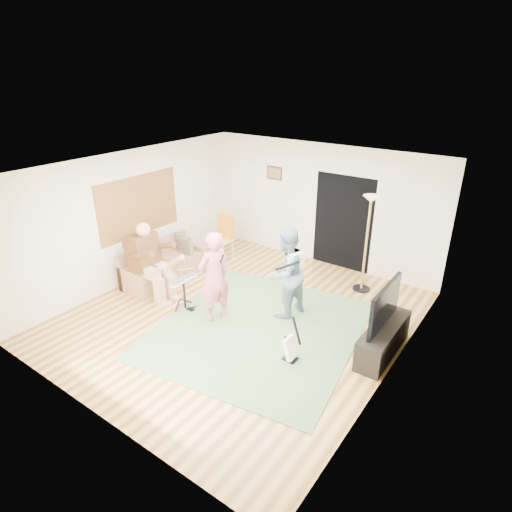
{
  "coord_description": "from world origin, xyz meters",
  "views": [
    {
      "loc": [
        4.13,
        -5.26,
        4.2
      ],
      "look_at": [
        0.15,
        0.3,
        1.13
      ],
      "focal_mm": 30.0,
      "sensor_mm": 36.0,
      "label": 1
    }
  ],
  "objects_px": {
    "guitar_spare": "(291,348)",
    "television": "(385,306)",
    "drum_kit": "(184,295)",
    "sofa": "(163,267)",
    "tv_cabinet": "(383,339)",
    "dining_chair": "(222,244)",
    "torchiere_lamp": "(368,227)",
    "singer": "(214,277)",
    "guitarist": "(286,273)"
  },
  "relations": [
    {
      "from": "singer",
      "to": "dining_chair",
      "type": "xyz_separation_m",
      "value": [
        -1.57,
        2.09,
        -0.46
      ]
    },
    {
      "from": "sofa",
      "to": "drum_kit",
      "type": "distance_m",
      "value": 1.44
    },
    {
      "from": "singer",
      "to": "dining_chair",
      "type": "bearing_deg",
      "value": -127.21
    },
    {
      "from": "drum_kit",
      "to": "singer",
      "type": "xyz_separation_m",
      "value": [
        0.68,
        0.08,
        0.55
      ]
    },
    {
      "from": "guitarist",
      "to": "tv_cabinet",
      "type": "bearing_deg",
      "value": 99.7
    },
    {
      "from": "dining_chair",
      "to": "drum_kit",
      "type": "bearing_deg",
      "value": -67.62
    },
    {
      "from": "torchiere_lamp",
      "to": "dining_chair",
      "type": "relative_size",
      "value": 1.9
    },
    {
      "from": "sofa",
      "to": "guitar_spare",
      "type": "relative_size",
      "value": 2.33
    },
    {
      "from": "sofa",
      "to": "guitar_spare",
      "type": "height_order",
      "value": "guitar_spare"
    },
    {
      "from": "guitarist",
      "to": "television",
      "type": "relative_size",
      "value": 1.48
    },
    {
      "from": "guitar_spare",
      "to": "dining_chair",
      "type": "distance_m",
      "value": 4.05
    },
    {
      "from": "guitarist",
      "to": "dining_chair",
      "type": "height_order",
      "value": "guitarist"
    },
    {
      "from": "television",
      "to": "drum_kit",
      "type": "bearing_deg",
      "value": -166.32
    },
    {
      "from": "sofa",
      "to": "dining_chair",
      "type": "bearing_deg",
      "value": 75.24
    },
    {
      "from": "singer",
      "to": "guitarist",
      "type": "relative_size",
      "value": 0.98
    },
    {
      "from": "torchiere_lamp",
      "to": "television",
      "type": "xyz_separation_m",
      "value": [
        1.05,
        -1.8,
        -0.5
      ]
    },
    {
      "from": "drum_kit",
      "to": "television",
      "type": "bearing_deg",
      "value": 13.68
    },
    {
      "from": "guitarist",
      "to": "guitar_spare",
      "type": "xyz_separation_m",
      "value": [
        0.8,
        -1.09,
        -0.62
      ]
    },
    {
      "from": "singer",
      "to": "drum_kit",
      "type": "bearing_deg",
      "value": -67.46
    },
    {
      "from": "tv_cabinet",
      "to": "television",
      "type": "xyz_separation_m",
      "value": [
        -0.05,
        0.0,
        0.6
      ]
    },
    {
      "from": "torchiere_lamp",
      "to": "television",
      "type": "relative_size",
      "value": 1.74
    },
    {
      "from": "guitar_spare",
      "to": "television",
      "type": "xyz_separation_m",
      "value": [
        1.03,
        1.01,
        0.62
      ]
    },
    {
      "from": "sofa",
      "to": "tv_cabinet",
      "type": "distance_m",
      "value": 4.79
    },
    {
      "from": "singer",
      "to": "tv_cabinet",
      "type": "height_order",
      "value": "singer"
    },
    {
      "from": "dining_chair",
      "to": "tv_cabinet",
      "type": "height_order",
      "value": "dining_chair"
    },
    {
      "from": "tv_cabinet",
      "to": "singer",
      "type": "bearing_deg",
      "value": -164.88
    },
    {
      "from": "tv_cabinet",
      "to": "guitar_spare",
      "type": "bearing_deg",
      "value": -136.78
    },
    {
      "from": "singer",
      "to": "tv_cabinet",
      "type": "relative_size",
      "value": 1.19
    },
    {
      "from": "drum_kit",
      "to": "guitar_spare",
      "type": "height_order",
      "value": "guitar_spare"
    },
    {
      "from": "singer",
      "to": "torchiere_lamp",
      "type": "height_order",
      "value": "torchiere_lamp"
    },
    {
      "from": "sofa",
      "to": "torchiere_lamp",
      "type": "xyz_separation_m",
      "value": [
        3.68,
        1.99,
        1.1
      ]
    },
    {
      "from": "singer",
      "to": "guitarist",
      "type": "xyz_separation_m",
      "value": [
        0.94,
        0.84,
        0.01
      ]
    },
    {
      "from": "singer",
      "to": "guitarist",
      "type": "bearing_deg",
      "value": 147.47
    },
    {
      "from": "singer",
      "to": "guitar_spare",
      "type": "relative_size",
      "value": 2.07
    },
    {
      "from": "drum_kit",
      "to": "guitar_spare",
      "type": "distance_m",
      "value": 2.43
    },
    {
      "from": "sofa",
      "to": "television",
      "type": "xyz_separation_m",
      "value": [
        4.73,
        0.19,
        0.6
      ]
    },
    {
      "from": "sofa",
      "to": "tv_cabinet",
      "type": "relative_size",
      "value": 1.34
    },
    {
      "from": "drum_kit",
      "to": "guitar_spare",
      "type": "xyz_separation_m",
      "value": [
        2.42,
        -0.17,
        -0.05
      ]
    },
    {
      "from": "drum_kit",
      "to": "torchiere_lamp",
      "type": "distance_m",
      "value": 3.72
    },
    {
      "from": "sofa",
      "to": "guitar_spare",
      "type": "xyz_separation_m",
      "value": [
        3.71,
        -0.82,
        -0.02
      ]
    },
    {
      "from": "drum_kit",
      "to": "dining_chair",
      "type": "height_order",
      "value": "dining_chair"
    },
    {
      "from": "singer",
      "to": "guitar_spare",
      "type": "height_order",
      "value": "singer"
    },
    {
      "from": "dining_chair",
      "to": "torchiere_lamp",
      "type": "bearing_deg",
      "value": 8.38
    },
    {
      "from": "tv_cabinet",
      "to": "television",
      "type": "height_order",
      "value": "television"
    },
    {
      "from": "guitar_spare",
      "to": "television",
      "type": "height_order",
      "value": "television"
    },
    {
      "from": "guitarist",
      "to": "television",
      "type": "bearing_deg",
      "value": 99.64
    },
    {
      "from": "drum_kit",
      "to": "sofa",
      "type": "bearing_deg",
      "value": 153.14
    },
    {
      "from": "guitar_spare",
      "to": "television",
      "type": "distance_m",
      "value": 1.57
    },
    {
      "from": "drum_kit",
      "to": "dining_chair",
      "type": "distance_m",
      "value": 2.34
    },
    {
      "from": "sofa",
      "to": "drum_kit",
      "type": "relative_size",
      "value": 2.9
    }
  ]
}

